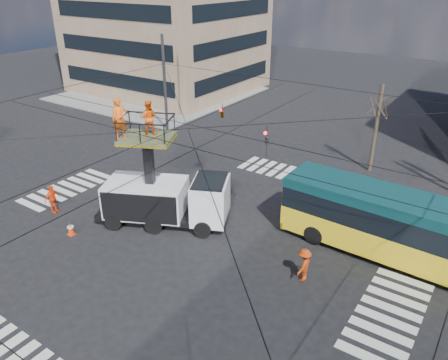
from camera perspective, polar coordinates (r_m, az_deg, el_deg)
ground at (r=22.81m, az=-4.22°, el=-7.46°), size 120.00×120.00×0.00m
sidewalk_nw at (r=50.31m, az=-8.48°, el=11.12°), size 18.00×18.00×0.12m
crosswalks at (r=22.81m, az=-4.22°, el=-7.44°), size 22.40×22.40×0.02m
overhead_network at (r=21.12m, az=-4.08°, el=2.89°), size 24.24×24.24×8.00m
tree_a at (r=30.24m, az=19.66°, el=9.19°), size 2.00×2.00×6.00m
utility_truck at (r=23.21m, az=-7.69°, el=-0.88°), size 7.31×5.09×6.96m
city_bus at (r=21.83m, az=23.66°, el=-6.14°), size 12.59×3.04×3.20m
traffic_cone at (r=24.16m, az=-19.40°, el=-6.02°), size 0.36×0.36×0.68m
worker_ground at (r=26.38m, az=-21.50°, el=-2.36°), size 0.46×1.01×1.69m
flagger at (r=19.79m, az=10.39°, el=-10.86°), size 0.60×1.04×1.60m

